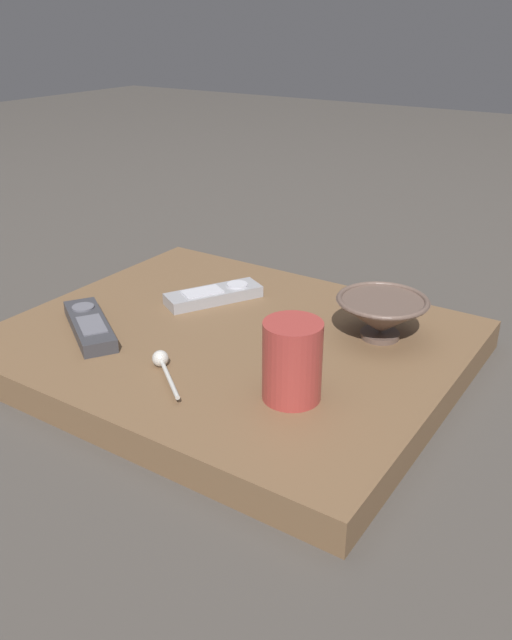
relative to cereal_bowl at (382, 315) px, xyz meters
name	(u,v)px	position (x,y,z in m)	size (l,w,h in m)	color
ground_plane	(232,361)	(0.19, 0.11, -0.08)	(6.00, 6.00, 0.00)	#47423D
table	(231,348)	(0.19, 0.11, -0.06)	(0.66, 0.54, 0.05)	brown
cereal_bowl	(382,315)	(0.00, 0.00, 0.00)	(0.14, 0.14, 0.06)	brown
coffee_mug	(292,361)	(0.02, 0.22, 0.02)	(0.07, 0.07, 0.10)	#A53833
teaspoon	(162,363)	(0.20, 0.26, -0.03)	(0.10, 0.08, 0.02)	silver
tv_remote_near	(214,295)	(0.29, 0.03, -0.03)	(0.12, 0.17, 0.02)	#9E9EA3
tv_remote_far	(90,325)	(0.38, 0.23, -0.03)	(0.17, 0.13, 0.02)	#38383D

